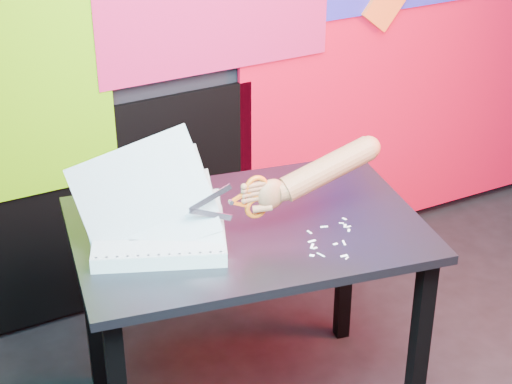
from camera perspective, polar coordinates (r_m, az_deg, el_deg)
backdrop at (r=3.45m, az=2.06°, el=9.10°), size 2.88×0.05×2.08m
work_table at (r=2.69m, az=-0.58°, el=-4.14°), size 1.17×0.89×0.75m
printout_stack at (r=2.54m, az=-6.51°, el=-2.86°), size 0.46×0.41×0.36m
scissors at (r=2.50m, az=-0.34°, el=-0.42°), size 0.25×0.03×0.14m
hand_forearm at (r=2.56m, az=4.17°, el=1.29°), size 0.44×0.11×0.18m
paper_clippings at (r=2.57m, az=4.94°, el=-3.16°), size 0.21×0.21×0.00m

